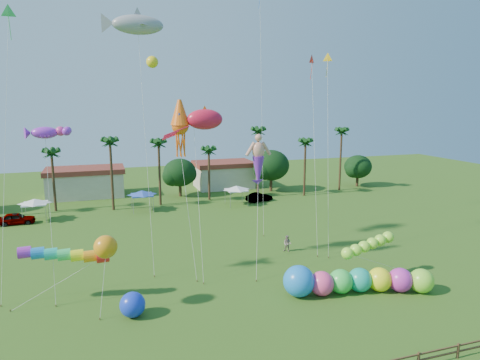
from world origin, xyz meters
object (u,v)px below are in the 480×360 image
object	(u,v)px
car_b	(259,197)
spectator_b	(287,244)
car_a	(16,219)
blue_ball	(133,305)
caterpillar_inflatable	(352,281)

from	to	relation	value
car_b	spectator_b	distance (m)	23.01
car_a	car_b	size ratio (longest dim) A/B	1.05
spectator_b	car_b	bearing A→B (deg)	118.31
car_b	spectator_b	size ratio (longest dim) A/B	2.43
car_b	blue_ball	bearing A→B (deg)	133.01
car_a	spectator_b	size ratio (longest dim) A/B	2.56
car_a	blue_ball	distance (m)	31.98
car_a	blue_ball	size ratio (longest dim) A/B	2.37
car_b	caterpillar_inflatable	size ratio (longest dim) A/B	0.34
car_a	car_b	world-z (taller)	car_a
car_b	blue_ball	world-z (taller)	blue_ball
caterpillar_inflatable	blue_ball	distance (m)	17.73
car_b	car_a	bearing A→B (deg)	81.34
spectator_b	caterpillar_inflatable	world-z (taller)	caterpillar_inflatable
car_a	car_b	distance (m)	34.49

